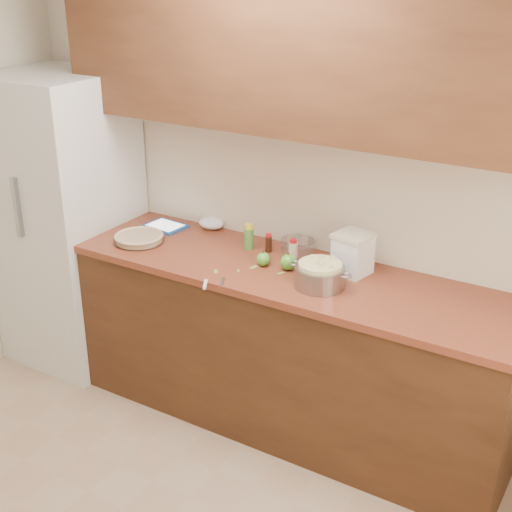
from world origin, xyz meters
The scene contains 20 objects.
room_shell centered at (0.00, 0.00, 1.30)m, with size 3.60×3.60×3.60m.
counter_run centered at (0.00, 1.48, 0.46)m, with size 2.64×0.68×0.92m.
upper_cabinets centered at (0.00, 1.63, 1.95)m, with size 2.60×0.34×0.70m, color brown.
fridge centered at (-1.44, 1.44, 0.90)m, with size 0.70×0.70×1.80m, color silver.
pie centered at (-0.82, 1.37, 0.94)m, with size 0.29×0.29×0.05m.
colander centered at (0.31, 1.39, 0.98)m, with size 0.33×0.25×0.12m.
flour_canister centered at (0.38, 1.61, 1.03)m, with size 0.20×0.20×0.21m.
tablet centered at (-0.83, 1.63, 0.93)m, with size 0.25×0.20×0.02m.
paring_knife centered at (-0.16, 1.11, 0.93)m, with size 0.11×0.17×0.02m.
lemon_bottle centered at (-0.23, 1.61, 0.99)m, with size 0.05×0.05×0.14m.
cinnamon_shaker centered at (0.04, 1.61, 0.97)m, with size 0.05×0.05×0.11m.
vanilla_bottle centered at (-0.12, 1.63, 0.97)m, with size 0.04×0.04×0.10m.
mixing_bowl centered at (0.01, 1.71, 0.96)m, with size 0.19×0.19×0.07m.
paper_towel centered at (-0.59, 1.76, 0.95)m, with size 0.16×0.13×0.07m, color white.
apple_left centered at (-0.05, 1.46, 0.96)m, with size 0.07×0.07×0.08m.
apple_center centered at (0.08, 1.48, 0.96)m, with size 0.08×0.08×0.10m.
peel_a centered at (0.08, 1.42, 0.92)m, with size 0.04×0.02×0.00m, color #8BAD54.
peel_b centered at (-0.13, 1.33, 0.92)m, with size 0.03×0.01×0.00m, color #8BAD54.
peel_c centered at (-0.22, 1.26, 0.92)m, with size 0.04×0.02×0.00m, color #8BAD54.
peel_d centered at (-0.08, 1.41, 0.92)m, with size 0.05×0.02×0.00m, color #8BAD54.
Camera 1 is at (1.68, -1.46, 2.44)m, focal length 50.00 mm.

